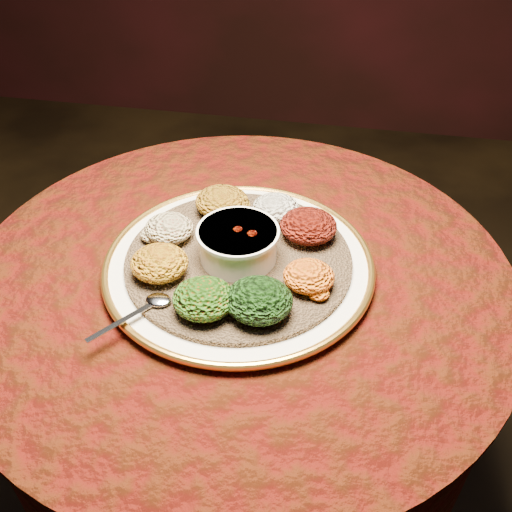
# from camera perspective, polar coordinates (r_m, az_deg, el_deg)

# --- Properties ---
(table) EXTENTS (0.96, 0.96, 0.73)m
(table) POSITION_cam_1_polar(r_m,az_deg,el_deg) (1.13, -1.53, -8.05)
(table) COLOR black
(table) RESTS_ON ground
(platter) EXTENTS (0.47, 0.47, 0.02)m
(platter) POSITION_cam_1_polar(r_m,az_deg,el_deg) (0.99, -1.74, -0.79)
(platter) COLOR white
(platter) RESTS_ON table
(injera) EXTENTS (0.46, 0.46, 0.01)m
(injera) POSITION_cam_1_polar(r_m,az_deg,el_deg) (0.98, -1.75, -0.32)
(injera) COLOR brown
(injera) RESTS_ON platter
(stew_bowl) EXTENTS (0.14, 0.14, 0.06)m
(stew_bowl) POSITION_cam_1_polar(r_m,az_deg,el_deg) (0.96, -1.80, 1.44)
(stew_bowl) COLOR white
(stew_bowl) RESTS_ON injera
(spoon) EXTENTS (0.10, 0.12, 0.01)m
(spoon) POSITION_cam_1_polar(r_m,az_deg,el_deg) (0.90, -10.29, -4.68)
(spoon) COLOR silver
(spoon) RESTS_ON injera
(portion_ayib) EXTENTS (0.09, 0.08, 0.04)m
(portion_ayib) POSITION_cam_1_polar(r_m,az_deg,el_deg) (1.06, 1.98, 4.87)
(portion_ayib) COLOR beige
(portion_ayib) RESTS_ON injera
(portion_kitfo) EXTENTS (0.10, 0.10, 0.05)m
(portion_kitfo) POSITION_cam_1_polar(r_m,az_deg,el_deg) (1.01, 5.26, 3.02)
(portion_kitfo) COLOR black
(portion_kitfo) RESTS_ON injera
(portion_tikil) EXTENTS (0.08, 0.08, 0.04)m
(portion_tikil) POSITION_cam_1_polar(r_m,az_deg,el_deg) (0.92, 5.30, -2.03)
(portion_tikil) COLOR #B1810E
(portion_tikil) RESTS_ON injera
(portion_gomen) EXTENTS (0.10, 0.10, 0.05)m
(portion_gomen) POSITION_cam_1_polar(r_m,az_deg,el_deg) (0.87, 0.29, -4.43)
(portion_gomen) COLOR black
(portion_gomen) RESTS_ON injera
(portion_mixveg) EXTENTS (0.10, 0.09, 0.05)m
(portion_mixveg) POSITION_cam_1_polar(r_m,az_deg,el_deg) (0.87, -5.23, -4.26)
(portion_mixveg) COLOR #9C390A
(portion_mixveg) RESTS_ON injera
(portion_kik) EXTENTS (0.10, 0.09, 0.05)m
(portion_kik) POSITION_cam_1_polar(r_m,az_deg,el_deg) (0.95, -9.64, -0.69)
(portion_kik) COLOR #AD790F
(portion_kik) RESTS_ON injera
(portion_timatim) EXTENTS (0.09, 0.08, 0.04)m
(portion_timatim) POSITION_cam_1_polar(r_m,az_deg,el_deg) (1.02, -8.68, 2.76)
(portion_timatim) COLOR maroon
(portion_timatim) RESTS_ON injera
(portion_shiro) EXTENTS (0.10, 0.10, 0.05)m
(portion_shiro) POSITION_cam_1_polar(r_m,az_deg,el_deg) (1.07, -3.42, 5.43)
(portion_shiro) COLOR #866010
(portion_shiro) RESTS_ON injera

